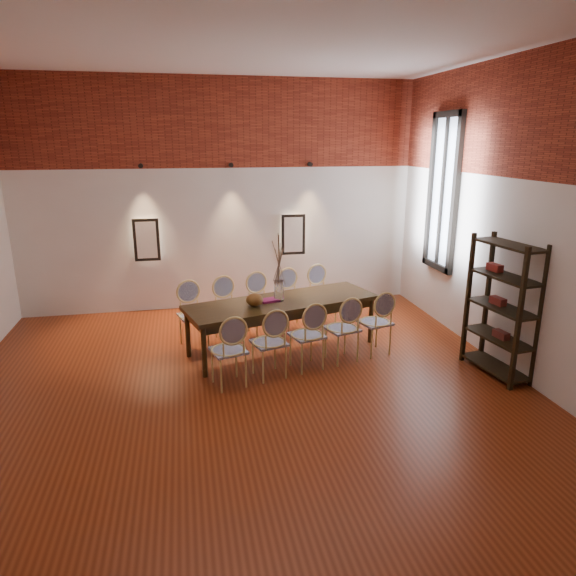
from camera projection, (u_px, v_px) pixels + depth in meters
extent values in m
cube|color=maroon|center=(248.00, 393.00, 6.27)|extent=(7.00, 7.00, 0.02)
cube|color=silver|center=(239.00, 32.00, 5.15)|extent=(7.00, 7.00, 0.02)
cube|color=silver|center=(220.00, 197.00, 9.05)|extent=(7.00, 0.10, 4.00)
cube|color=silver|center=(336.00, 358.00, 2.37)|extent=(7.00, 0.10, 4.00)
cube|color=silver|center=(527.00, 221.00, 6.39)|extent=(0.10, 7.00, 4.00)
cube|color=maroon|center=(218.00, 122.00, 8.63)|extent=(7.00, 0.02, 1.50)
cube|color=maroon|center=(339.00, 69.00, 2.08)|extent=(7.00, 0.02, 1.50)
cube|color=maroon|center=(536.00, 115.00, 6.03)|extent=(0.02, 7.00, 1.50)
cube|color=#FFEAC6|center=(147.00, 240.00, 8.90)|extent=(0.36, 0.06, 0.66)
cube|color=#FFEAC6|center=(293.00, 234.00, 9.40)|extent=(0.36, 0.06, 0.66)
cylinder|color=black|center=(141.00, 166.00, 8.52)|extent=(0.08, 0.10, 0.08)
cylinder|color=black|center=(231.00, 165.00, 8.81)|extent=(0.08, 0.10, 0.08)
cylinder|color=black|center=(310.00, 164.00, 9.08)|extent=(0.08, 0.10, 0.08)
cube|color=silver|center=(444.00, 193.00, 8.21)|extent=(0.02, 0.78, 2.38)
cube|color=black|center=(443.00, 193.00, 8.21)|extent=(0.08, 0.90, 2.50)
cube|color=black|center=(443.00, 193.00, 8.21)|extent=(0.06, 0.06, 2.40)
cube|color=#36250F|center=(282.00, 325.00, 7.46)|extent=(2.91, 1.60, 0.75)
cylinder|color=silver|center=(279.00, 291.00, 7.29)|extent=(0.14, 0.14, 0.30)
ellipsoid|color=brown|center=(255.00, 300.00, 7.09)|extent=(0.24, 0.24, 0.18)
cube|color=#8A175C|center=(269.00, 300.00, 7.32)|extent=(0.30, 0.24, 0.03)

